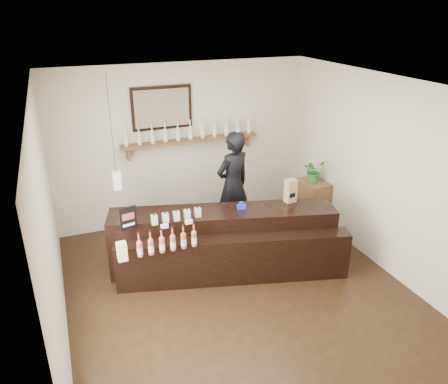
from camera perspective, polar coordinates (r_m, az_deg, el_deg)
ground at (r=6.20m, az=1.88°, el=-12.80°), size 5.00×5.00×0.00m
room_shell at (r=5.38m, az=2.12°, el=2.01°), size 5.00×5.00×5.00m
back_wall_decor at (r=7.45m, az=-6.34°, el=8.43°), size 2.66×0.96×1.69m
counter at (r=6.43m, az=0.18°, el=-6.79°), size 3.32×1.71×1.07m
promo_sign at (r=5.86m, az=-12.41°, el=-3.36°), size 0.23×0.07×0.32m
paper_bag at (r=6.59m, az=8.69°, el=0.15°), size 0.18×0.14×0.35m
tape_dispenser at (r=6.34m, az=2.30°, el=-1.85°), size 0.14×0.08×0.11m
side_cabinet at (r=7.90m, az=11.33°, el=-1.42°), size 0.46×0.60×0.82m
potted_plant at (r=7.67m, az=11.68°, el=2.75°), size 0.42×0.38×0.41m
shopkeeper at (r=7.15m, az=1.17°, el=1.79°), size 0.87×0.71×2.06m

